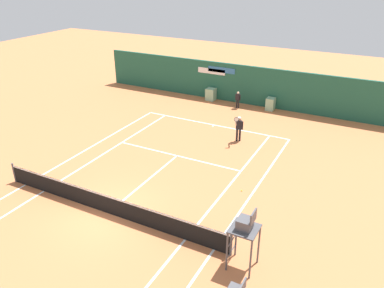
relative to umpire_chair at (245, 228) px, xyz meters
The scene contains 7 objects.
ground_plane 6.90m from the umpire_chair, behind, with size 80.00×80.00×0.01m.
tennis_net 6.74m from the umpire_chair, behind, with size 12.10×0.10×1.07m.
sponsor_back_wall 18.55m from the umpire_chair, 110.94° to the left, with size 25.00×1.02×3.08m.
umpire_chair is the anchor object (origin of this frame).
player_on_baseline 11.17m from the umpire_chair, 111.98° to the left, with size 0.49×0.84×1.84m.
ball_kid_centre_post 17.29m from the umpire_chair, 111.87° to the left, with size 0.45×0.19×1.33m.
tennis_ball_mid_court 5.49m from the umpire_chair, 110.86° to the left, with size 0.07×0.07×0.07m, color #CCE033.
Camera 1 is at (9.98, -10.93, 10.30)m, focal length 35.71 mm.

